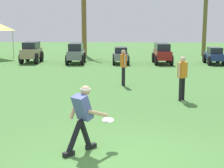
{
  "coord_description": "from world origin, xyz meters",
  "views": [
    {
      "loc": [
        0.3,
        -6.34,
        2.76
      ],
      "look_at": [
        -0.22,
        3.8,
        0.9
      ],
      "focal_mm": 55.0,
      "sensor_mm": 36.0,
      "label": 1
    }
  ],
  "objects_px": {
    "parked_car_slot_d": "(162,53)",
    "palm_tree_left_of_centre": "(206,9)",
    "parked_car_slot_b": "(76,53)",
    "palm_tree_far_left": "(84,13)",
    "teammate_near_sideline": "(182,74)",
    "parked_car_slot_e": "(214,56)",
    "parked_car_slot_a": "(31,52)",
    "parked_car_slot_c": "(121,55)",
    "teammate_midfield": "(123,64)",
    "frisbee_in_flight": "(108,120)",
    "frisbee_thrower": "(82,115)"
  },
  "relations": [
    {
      "from": "palm_tree_far_left",
      "to": "palm_tree_left_of_centre",
      "type": "bearing_deg",
      "value": 1.32
    },
    {
      "from": "parked_car_slot_e",
      "to": "palm_tree_far_left",
      "type": "xyz_separation_m",
      "value": [
        -9.22,
        5.28,
        2.82
      ]
    },
    {
      "from": "teammate_near_sideline",
      "to": "parked_car_slot_e",
      "type": "distance_m",
      "value": 11.33
    },
    {
      "from": "frisbee_in_flight",
      "to": "teammate_near_sideline",
      "type": "xyz_separation_m",
      "value": [
        2.31,
        4.69,
        0.32
      ]
    },
    {
      "from": "parked_car_slot_a",
      "to": "parked_car_slot_c",
      "type": "height_order",
      "value": "parked_car_slot_a"
    },
    {
      "from": "frisbee_thrower",
      "to": "palm_tree_far_left",
      "type": "xyz_separation_m",
      "value": [
        -2.71,
        20.98,
        2.59
      ]
    },
    {
      "from": "teammate_midfield",
      "to": "parked_car_slot_d",
      "type": "relative_size",
      "value": 0.64
    },
    {
      "from": "frisbee_in_flight",
      "to": "parked_car_slot_b",
      "type": "bearing_deg",
      "value": 101.45
    },
    {
      "from": "frisbee_in_flight",
      "to": "palm_tree_far_left",
      "type": "height_order",
      "value": "palm_tree_far_left"
    },
    {
      "from": "parked_car_slot_d",
      "to": "teammate_near_sideline",
      "type": "bearing_deg",
      "value": -91.57
    },
    {
      "from": "teammate_near_sideline",
      "to": "parked_car_slot_e",
      "type": "xyz_separation_m",
      "value": [
        3.68,
        10.71,
        -0.38
      ]
    },
    {
      "from": "teammate_midfield",
      "to": "parked_car_slot_b",
      "type": "xyz_separation_m",
      "value": [
        -3.3,
        7.9,
        -0.22
      ]
    },
    {
      "from": "teammate_midfield",
      "to": "parked_car_slot_b",
      "type": "distance_m",
      "value": 8.56
    },
    {
      "from": "teammate_midfield",
      "to": "parked_car_slot_c",
      "type": "relative_size",
      "value": 0.7
    },
    {
      "from": "frisbee_thrower",
      "to": "palm_tree_left_of_centre",
      "type": "height_order",
      "value": "palm_tree_left_of_centre"
    },
    {
      "from": "frisbee_thrower",
      "to": "parked_car_slot_b",
      "type": "height_order",
      "value": "frisbee_thrower"
    },
    {
      "from": "parked_car_slot_b",
      "to": "palm_tree_far_left",
      "type": "distance_m",
      "value": 5.99
    },
    {
      "from": "frisbee_in_flight",
      "to": "palm_tree_left_of_centre",
      "type": "height_order",
      "value": "palm_tree_left_of_centre"
    },
    {
      "from": "teammate_near_sideline",
      "to": "parked_car_slot_a",
      "type": "relative_size",
      "value": 0.66
    },
    {
      "from": "parked_car_slot_a",
      "to": "palm_tree_left_of_centre",
      "type": "relative_size",
      "value": 0.38
    },
    {
      "from": "frisbee_thrower",
      "to": "frisbee_in_flight",
      "type": "height_order",
      "value": "frisbee_thrower"
    },
    {
      "from": "teammate_midfield",
      "to": "palm_tree_left_of_centre",
      "type": "height_order",
      "value": "palm_tree_left_of_centre"
    },
    {
      "from": "parked_car_slot_b",
      "to": "parked_car_slot_d",
      "type": "xyz_separation_m",
      "value": [
        5.71,
        0.14,
        0.0
      ]
    },
    {
      "from": "parked_car_slot_d",
      "to": "parked_car_slot_e",
      "type": "relative_size",
      "value": 1.11
    },
    {
      "from": "parked_car_slot_c",
      "to": "palm_tree_far_left",
      "type": "relative_size",
      "value": 0.37
    },
    {
      "from": "parked_car_slot_b",
      "to": "palm_tree_far_left",
      "type": "bearing_deg",
      "value": 91.41
    },
    {
      "from": "teammate_midfield",
      "to": "parked_car_slot_d",
      "type": "height_order",
      "value": "teammate_midfield"
    },
    {
      "from": "parked_car_slot_c",
      "to": "parked_car_slot_a",
      "type": "bearing_deg",
      "value": 177.4
    },
    {
      "from": "frisbee_thrower",
      "to": "teammate_midfield",
      "type": "height_order",
      "value": "teammate_midfield"
    },
    {
      "from": "frisbee_thrower",
      "to": "parked_car_slot_c",
      "type": "relative_size",
      "value": 0.64
    },
    {
      "from": "frisbee_in_flight",
      "to": "teammate_midfield",
      "type": "height_order",
      "value": "teammate_midfield"
    },
    {
      "from": "frisbee_thrower",
      "to": "palm_tree_far_left",
      "type": "distance_m",
      "value": 21.31
    },
    {
      "from": "palm_tree_far_left",
      "to": "parked_car_slot_c",
      "type": "bearing_deg",
      "value": -59.8
    },
    {
      "from": "teammate_near_sideline",
      "to": "parked_car_slot_c",
      "type": "bearing_deg",
      "value": 102.87
    },
    {
      "from": "parked_car_slot_b",
      "to": "frisbee_thrower",
      "type": "bearing_deg",
      "value": -80.61
    },
    {
      "from": "teammate_near_sideline",
      "to": "palm_tree_left_of_centre",
      "type": "height_order",
      "value": "palm_tree_left_of_centre"
    },
    {
      "from": "teammate_near_sideline",
      "to": "parked_car_slot_a",
      "type": "height_order",
      "value": "teammate_near_sideline"
    },
    {
      "from": "parked_car_slot_d",
      "to": "palm_tree_left_of_centre",
      "type": "relative_size",
      "value": 0.39
    },
    {
      "from": "teammate_near_sideline",
      "to": "palm_tree_left_of_centre",
      "type": "relative_size",
      "value": 0.25
    },
    {
      "from": "teammate_near_sideline",
      "to": "parked_car_slot_c",
      "type": "distance_m",
      "value": 10.93
    },
    {
      "from": "palm_tree_left_of_centre",
      "to": "teammate_near_sideline",
      "type": "bearing_deg",
      "value": -104.33
    },
    {
      "from": "palm_tree_left_of_centre",
      "to": "parked_car_slot_d",
      "type": "bearing_deg",
      "value": -125.23
    },
    {
      "from": "frisbee_thrower",
      "to": "teammate_near_sideline",
      "type": "bearing_deg",
      "value": 60.33
    },
    {
      "from": "parked_car_slot_c",
      "to": "parked_car_slot_e",
      "type": "height_order",
      "value": "same"
    },
    {
      "from": "palm_tree_far_left",
      "to": "parked_car_slot_e",
      "type": "bearing_deg",
      "value": -29.81
    },
    {
      "from": "teammate_midfield",
      "to": "parked_car_slot_e",
      "type": "relative_size",
      "value": 0.71
    },
    {
      "from": "frisbee_thrower",
      "to": "parked_car_slot_e",
      "type": "xyz_separation_m",
      "value": [
        6.51,
        15.69,
        -0.24
      ]
    },
    {
      "from": "palm_tree_far_left",
      "to": "palm_tree_left_of_centre",
      "type": "height_order",
      "value": "palm_tree_left_of_centre"
    },
    {
      "from": "teammate_near_sideline",
      "to": "parked_car_slot_b",
      "type": "xyz_separation_m",
      "value": [
        -5.42,
        10.64,
        -0.22
      ]
    },
    {
      "from": "teammate_near_sideline",
      "to": "frisbee_thrower",
      "type": "bearing_deg",
      "value": -119.67
    }
  ]
}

